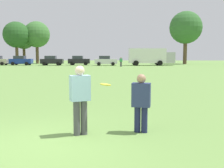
{
  "coord_description": "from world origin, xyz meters",
  "views": [
    {
      "loc": [
        1.64,
        -5.58,
        1.95
      ],
      "look_at": [
        1.39,
        2.58,
        1.06
      ],
      "focal_mm": 42.61,
      "sensor_mm": 36.0,
      "label": 1
    }
  ],
  "objects_px": {
    "player_thrower": "(80,96)",
    "parked_car_far_right": "(106,61)",
    "player_defender": "(141,100)",
    "parked_car_mid_right": "(52,61)",
    "bystander_sideline_watcher": "(121,61)",
    "parked_car_near_right": "(79,60)",
    "parked_car_center": "(21,60)",
    "frisbee": "(106,84)",
    "traffic_cone": "(77,87)",
    "box_truck": "(150,56)"
  },
  "relations": [
    {
      "from": "player_thrower",
      "to": "parked_car_far_right",
      "type": "relative_size",
      "value": 0.4
    },
    {
      "from": "player_thrower",
      "to": "player_defender",
      "type": "xyz_separation_m",
      "value": [
        1.5,
        0.26,
        -0.13
      ]
    },
    {
      "from": "parked_car_mid_right",
      "to": "bystander_sideline_watcher",
      "type": "height_order",
      "value": "parked_car_mid_right"
    },
    {
      "from": "player_defender",
      "to": "bystander_sideline_watcher",
      "type": "distance_m",
      "value": 38.8
    },
    {
      "from": "parked_car_mid_right",
      "to": "parked_car_near_right",
      "type": "bearing_deg",
      "value": 16.2
    },
    {
      "from": "player_thrower",
      "to": "parked_car_center",
      "type": "distance_m",
      "value": 48.17
    },
    {
      "from": "parked_car_center",
      "to": "parked_car_near_right",
      "type": "xyz_separation_m",
      "value": [
        11.11,
        1.04,
        0.0
      ]
    },
    {
      "from": "parked_car_near_right",
      "to": "parked_car_far_right",
      "type": "distance_m",
      "value": 5.75
    },
    {
      "from": "parked_car_far_right",
      "to": "bystander_sideline_watcher",
      "type": "distance_m",
      "value": 5.32
    },
    {
      "from": "player_defender",
      "to": "parked_car_near_right",
      "type": "xyz_separation_m",
      "value": [
        -8.64,
        45.36,
        0.1
      ]
    },
    {
      "from": "parked_car_far_right",
      "to": "bystander_sideline_watcher",
      "type": "height_order",
      "value": "parked_car_far_right"
    },
    {
      "from": "player_defender",
      "to": "parked_car_far_right",
      "type": "relative_size",
      "value": 0.35
    },
    {
      "from": "parked_car_far_right",
      "to": "bystander_sideline_watcher",
      "type": "xyz_separation_m",
      "value": [
        2.87,
        -4.48,
        -0.02
      ]
    },
    {
      "from": "player_thrower",
      "to": "parked_car_center",
      "type": "xyz_separation_m",
      "value": [
        -18.26,
        44.58,
        -0.03
      ]
    },
    {
      "from": "frisbee",
      "to": "bystander_sideline_watcher",
      "type": "relative_size",
      "value": 0.17
    },
    {
      "from": "parked_car_center",
      "to": "parked_car_far_right",
      "type": "height_order",
      "value": "same"
    },
    {
      "from": "parked_car_mid_right",
      "to": "traffic_cone",
      "type": "bearing_deg",
      "value": -73.47
    },
    {
      "from": "player_defender",
      "to": "box_truck",
      "type": "xyz_separation_m",
      "value": [
        5.14,
        43.92,
        0.93
      ]
    },
    {
      "from": "parked_car_center",
      "to": "parked_car_far_right",
      "type": "relative_size",
      "value": 1.0
    },
    {
      "from": "parked_car_center",
      "to": "parked_car_mid_right",
      "type": "bearing_deg",
      "value": -3.81
    },
    {
      "from": "parked_car_center",
      "to": "parked_car_mid_right",
      "type": "distance_m",
      "value": 6.14
    },
    {
      "from": "parked_car_mid_right",
      "to": "parked_car_far_right",
      "type": "bearing_deg",
      "value": -3.48
    },
    {
      "from": "player_thrower",
      "to": "traffic_cone",
      "type": "xyz_separation_m",
      "value": [
        -1.4,
        8.01,
        -0.73
      ]
    },
    {
      "from": "parked_car_mid_right",
      "to": "bystander_sideline_watcher",
      "type": "bearing_deg",
      "value": -21.12
    },
    {
      "from": "parked_car_near_right",
      "to": "bystander_sideline_watcher",
      "type": "relative_size",
      "value": 2.67
    },
    {
      "from": "traffic_cone",
      "to": "parked_car_far_right",
      "type": "xyz_separation_m",
      "value": [
        -0.38,
        35.53,
        0.69
      ]
    },
    {
      "from": "parked_car_far_right",
      "to": "player_defender",
      "type": "bearing_deg",
      "value": -85.66
    },
    {
      "from": "parked_car_far_right",
      "to": "box_truck",
      "type": "height_order",
      "value": "box_truck"
    },
    {
      "from": "frisbee",
      "to": "parked_car_mid_right",
      "type": "bearing_deg",
      "value": 106.15
    },
    {
      "from": "player_thrower",
      "to": "traffic_cone",
      "type": "height_order",
      "value": "player_thrower"
    },
    {
      "from": "player_thrower",
      "to": "parked_car_mid_right",
      "type": "bearing_deg",
      "value": 105.36
    },
    {
      "from": "frisbee",
      "to": "bystander_sideline_watcher",
      "type": "bearing_deg",
      "value": 89.29
    },
    {
      "from": "traffic_cone",
      "to": "parked_car_far_right",
      "type": "bearing_deg",
      "value": 90.61
    },
    {
      "from": "player_thrower",
      "to": "bystander_sideline_watcher",
      "type": "xyz_separation_m",
      "value": [
        1.09,
        39.06,
        -0.05
      ]
    },
    {
      "from": "traffic_cone",
      "to": "parked_car_near_right",
      "type": "distance_m",
      "value": 38.05
    },
    {
      "from": "frisbee",
      "to": "parked_car_far_right",
      "type": "relative_size",
      "value": 0.06
    },
    {
      "from": "traffic_cone",
      "to": "player_thrower",
      "type": "bearing_deg",
      "value": -80.08
    },
    {
      "from": "player_defender",
      "to": "parked_car_mid_right",
      "type": "distance_m",
      "value": 45.98
    },
    {
      "from": "traffic_cone",
      "to": "box_truck",
      "type": "height_order",
      "value": "box_truck"
    },
    {
      "from": "player_thrower",
      "to": "parked_car_near_right",
      "type": "xyz_separation_m",
      "value": [
        -7.14,
        45.62,
        -0.03
      ]
    },
    {
      "from": "player_defender",
      "to": "traffic_cone",
      "type": "height_order",
      "value": "player_defender"
    },
    {
      "from": "frisbee",
      "to": "parked_car_center",
      "type": "relative_size",
      "value": 0.06
    },
    {
      "from": "parked_car_near_right",
      "to": "box_truck",
      "type": "bearing_deg",
      "value": -5.94
    },
    {
      "from": "bystander_sideline_watcher",
      "to": "player_defender",
      "type": "bearing_deg",
      "value": -89.39
    },
    {
      "from": "parked_car_far_right",
      "to": "traffic_cone",
      "type": "bearing_deg",
      "value": -89.39
    },
    {
      "from": "parked_car_center",
      "to": "box_truck",
      "type": "height_order",
      "value": "box_truck"
    },
    {
      "from": "parked_car_mid_right",
      "to": "player_thrower",
      "type": "bearing_deg",
      "value": -74.64
    },
    {
      "from": "parked_car_near_right",
      "to": "parked_car_far_right",
      "type": "bearing_deg",
      "value": -21.19
    },
    {
      "from": "parked_car_mid_right",
      "to": "frisbee",
      "type": "bearing_deg",
      "value": -73.85
    },
    {
      "from": "player_thrower",
      "to": "parked_car_near_right",
      "type": "bearing_deg",
      "value": 98.9
    }
  ]
}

